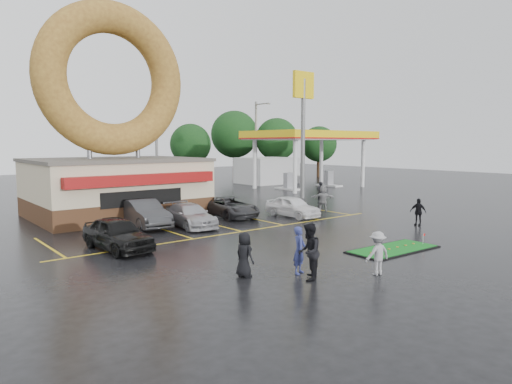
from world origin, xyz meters
TOP-DOWN VIEW (x-y plane):
  - ground at (0.00, 0.00)m, footprint 120.00×120.00m
  - donut_shop at (-3.00, 12.97)m, footprint 10.20×8.70m
  - gas_station at (20.00, 20.94)m, footprint 12.30×13.65m
  - shell_sign at (13.00, 12.00)m, footprint 2.20×0.36m
  - streetlight_mid at (4.00, 20.92)m, footprint 0.40×2.21m
  - streetlight_right at (16.00, 21.92)m, footprint 0.40×2.21m
  - tree_far_a at (26.00, 30.00)m, footprint 5.60×5.60m
  - tree_far_b at (32.00, 28.00)m, footprint 4.90×4.90m
  - tree_far_c at (22.00, 34.00)m, footprint 6.30×6.30m
  - tree_far_d at (14.00, 32.00)m, footprint 4.90×4.90m
  - car_black at (-6.77, 3.50)m, footprint 2.05×4.37m
  - car_dgrey at (-3.44, 8.00)m, footprint 1.87×4.71m
  - car_silver at (-1.39, 6.39)m, footprint 2.20×4.54m
  - car_grey at (2.37, 7.73)m, footprint 2.51×4.74m
  - car_white at (5.44, 5.25)m, footprint 1.64×3.93m
  - person_blue at (-3.12, -4.12)m, footprint 0.73×0.62m
  - person_blackjkt at (-3.43, -4.89)m, footprint 1.21×1.18m
  - person_hoodie at (-1.09, -5.98)m, footprint 1.09×0.75m
  - person_bystander at (-4.92, -3.21)m, footprint 0.57×0.81m
  - person_cameraman at (8.92, -1.44)m, footprint 0.58×0.97m
  - person_walker_near at (8.78, 5.73)m, footprint 1.64×1.41m
  - person_walker_far at (11.81, 8.82)m, footprint 0.69×0.55m
  - putting_green at (2.64, -4.12)m, footprint 4.43×2.05m

SIDE VIEW (x-z plane):
  - ground at x=0.00m, z-range 0.00..0.00m
  - putting_green at x=2.64m, z-range -0.24..0.31m
  - car_grey at x=2.37m, z-range 0.00..1.27m
  - car_silver at x=-1.39m, z-range 0.00..1.27m
  - car_white at x=5.44m, z-range 0.00..1.33m
  - car_black at x=-6.77m, z-range 0.00..1.45m
  - car_dgrey at x=-3.44m, z-range 0.00..1.52m
  - person_cameraman at x=8.92m, z-range 0.00..1.55m
  - person_hoodie at x=-1.09m, z-range 0.00..1.56m
  - person_bystander at x=-4.92m, z-range 0.00..1.58m
  - person_walker_far at x=11.81m, z-range 0.00..1.67m
  - person_blue at x=-3.12m, z-range 0.00..1.70m
  - person_walker_near at x=8.78m, z-range 0.00..1.78m
  - person_blackjkt at x=-3.43m, z-range 0.00..1.97m
  - gas_station at x=20.00m, z-range 0.75..6.65m
  - donut_shop at x=-3.00m, z-range -2.29..11.21m
  - tree_far_b at x=32.00m, z-range 1.03..8.03m
  - tree_far_d at x=14.00m, z-range 1.03..8.03m
  - streetlight_mid at x=4.00m, z-range 0.28..9.28m
  - streetlight_right at x=16.00m, z-range 0.28..9.28m
  - tree_far_a at x=26.00m, z-range 1.18..9.18m
  - tree_far_c at x=22.00m, z-range 1.34..10.34m
  - shell_sign at x=13.00m, z-range 2.08..12.68m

